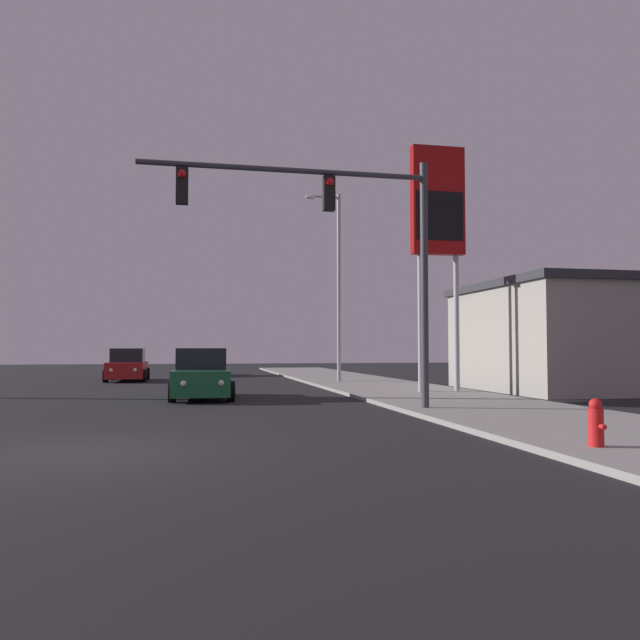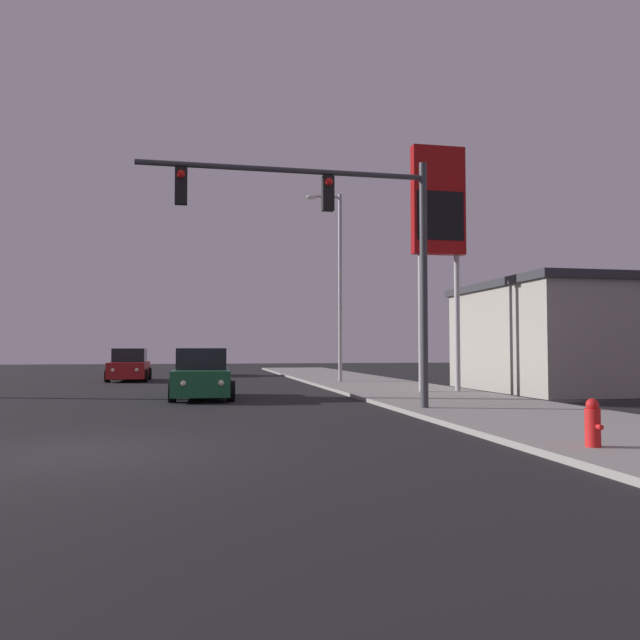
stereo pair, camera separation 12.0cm
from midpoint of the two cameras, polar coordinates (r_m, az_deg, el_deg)
name	(u,v)px [view 1 (the left image)]	position (r m, az deg, el deg)	size (l,w,h in m)	color
ground_plane	(85,453)	(10.84, -21.01, -11.29)	(120.00, 120.00, 0.00)	black
sidewalk_right	(422,395)	(22.05, 9.18, -6.78)	(5.00, 60.00, 0.12)	gray
building_gas_station	(604,336)	(27.73, 24.39, -1.38)	(10.30, 8.30, 4.30)	gray
car_red	(128,366)	(33.81, -17.28, -4.05)	(2.04, 4.31, 1.68)	maroon
car_grey	(195,363)	(39.33, -11.43, -3.91)	(2.04, 4.33, 1.68)	slate
car_green	(201,376)	(21.25, -10.95, -5.03)	(2.04, 4.33, 1.68)	#195933
traffic_light_mast	(346,230)	(16.30, 2.14, 8.23)	(7.51, 0.36, 6.50)	#38383D
street_lamp	(336,277)	(29.98, 1.37, 3.97)	(1.74, 0.24, 9.00)	#99999E
gas_station_sign	(438,214)	(23.65, 10.57, 9.49)	(2.00, 0.42, 9.00)	#99999E
fire_hydrant	(596,423)	(10.87, 23.62, -8.64)	(0.24, 0.34, 0.76)	red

